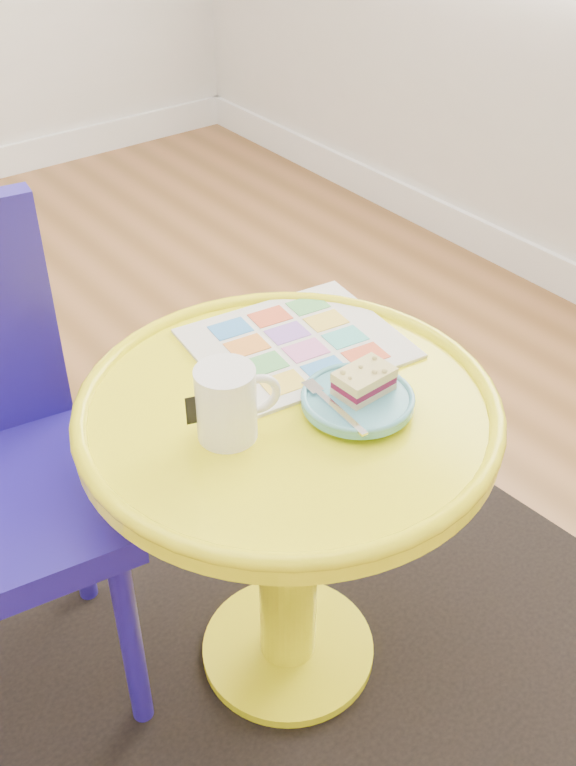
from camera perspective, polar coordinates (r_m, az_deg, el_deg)
rug at (r=1.67m, az=0.00°, el=-17.54°), size 1.37×1.19×0.01m
side_table at (r=1.35m, az=-0.00°, el=-7.04°), size 0.62×0.62×0.59m
newspaper at (r=1.37m, az=0.57°, el=2.67°), size 0.35×0.31×0.01m
mug at (r=1.16m, az=-4.04°, el=-1.23°), size 0.12×0.08×0.11m
plate at (r=1.23m, az=4.67°, el=-1.17°), size 0.16×0.16×0.02m
cake_slice at (r=1.22m, az=5.10°, el=0.14°), size 0.09×0.06×0.04m
fork at (r=1.20m, az=2.96°, el=-1.47°), size 0.03×0.14×0.00m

